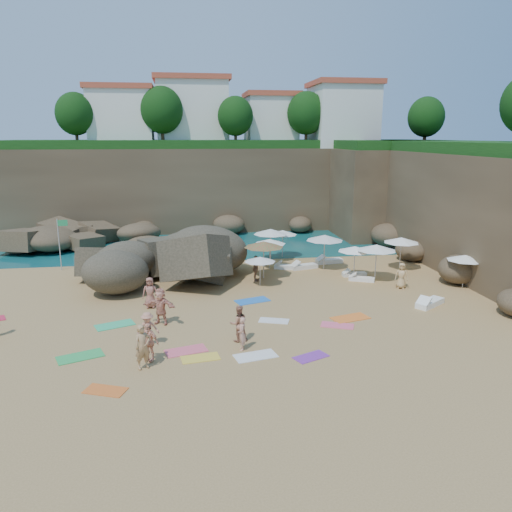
{
  "coord_description": "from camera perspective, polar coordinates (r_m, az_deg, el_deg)",
  "views": [
    {
      "loc": [
        -2.42,
        -26.46,
        9.2
      ],
      "look_at": [
        2.0,
        3.0,
        2.0
      ],
      "focal_mm": 35.0,
      "sensor_mm": 36.0,
      "label": 1
    }
  ],
  "objects": [
    {
      "name": "person_lie_2",
      "position": [
        28.08,
        -11.95,
        -5.36
      ],
      "size": [
        0.86,
        1.7,
        0.45
      ],
      "primitive_type": "imported",
      "rotation": [
        0.0,
        0.0,
        -0.02
      ],
      "color": "#A16150",
      "rests_on": "ground"
    },
    {
      "name": "ground",
      "position": [
        28.12,
        -3.14,
        -5.53
      ],
      "size": [
        120.0,
        120.0,
        0.0
      ],
      "primitive_type": "plane",
      "color": "tan",
      "rests_on": "ground"
    },
    {
      "name": "parasol_6",
      "position": [
        32.69,
        0.88,
        1.34
      ],
      "size": [
        2.61,
        2.61,
        2.47
      ],
      "color": "silver",
      "rests_on": "ground"
    },
    {
      "name": "towel_10",
      "position": [
        26.46,
        10.72,
        -6.97
      ],
      "size": [
        2.15,
        1.47,
        0.03
      ],
      "primitive_type": "cube",
      "rotation": [
        0.0,
        0.0,
        0.27
      ],
      "color": "orange",
      "rests_on": "ground"
    },
    {
      "name": "parasol_1",
      "position": [
        35.06,
        1.58,
        1.67
      ],
      "size": [
        2.26,
        2.26,
        2.14
      ],
      "color": "silver",
      "rests_on": "ground"
    },
    {
      "name": "towel_3",
      "position": [
        22.99,
        -19.45,
        -10.78
      ],
      "size": [
        2.11,
        1.57,
        0.03
      ],
      "primitive_type": "cube",
      "rotation": [
        0.0,
        0.0,
        0.38
      ],
      "color": "green",
      "rests_on": "ground"
    },
    {
      "name": "towel_11",
      "position": [
        26.06,
        -15.84,
        -7.59
      ],
      "size": [
        2.09,
        1.57,
        0.03
      ],
      "primitive_type": "cube",
      "rotation": [
        0.0,
        0.0,
        0.38
      ],
      "color": "#34B976",
      "rests_on": "ground"
    },
    {
      "name": "person_stand_4",
      "position": [
        32.03,
        16.29,
        -2.17
      ],
      "size": [
        0.89,
        0.72,
        1.61
      ],
      "primitive_type": "imported",
      "rotation": [
        0.0,
        0.0,
        -0.43
      ],
      "color": "tan",
      "rests_on": "ground"
    },
    {
      "name": "parasol_4",
      "position": [
        33.4,
        11.25,
        0.8
      ],
      "size": [
        2.26,
        2.26,
        2.14
      ],
      "color": "silver",
      "rests_on": "ground"
    },
    {
      "name": "parasol_11",
      "position": [
        33.18,
        22.8,
        -0.19
      ],
      "size": [
        2.2,
        2.2,
        2.08
      ],
      "color": "silver",
      "rests_on": "ground"
    },
    {
      "name": "lounger_5",
      "position": [
        29.43,
        19.26,
        -5.09
      ],
      "size": [
        2.07,
        1.71,
        0.32
      ],
      "primitive_type": "cube",
      "rotation": [
        0.0,
        0.0,
        0.6
      ],
      "color": "white",
      "rests_on": "ground"
    },
    {
      "name": "person_lie_3",
      "position": [
        25.6,
        -10.8,
        -7.14
      ],
      "size": [
        2.33,
        2.39,
        0.49
      ],
      "primitive_type": "imported",
      "rotation": [
        0.0,
        0.0,
        -0.43
      ],
      "color": "tan",
      "rests_on": "ground"
    },
    {
      "name": "parasol_3",
      "position": [
        36.2,
        16.28,
        1.76
      ],
      "size": [
        2.45,
        2.45,
        2.31
      ],
      "color": "silver",
      "rests_on": "ground"
    },
    {
      "name": "parasol_0",
      "position": [
        37.18,
        1.69,
        2.8
      ],
      "size": [
        2.59,
        2.59,
        2.45
      ],
      "color": "silver",
      "rests_on": "ground"
    },
    {
      "name": "person_stand_1",
      "position": [
        22.98,
        -2.0,
        -7.71
      ],
      "size": [
        0.92,
        0.77,
        1.72
      ],
      "primitive_type": "imported",
      "rotation": [
        0.0,
        0.0,
        3.29
      ],
      "color": "#AC7056",
      "rests_on": "ground"
    },
    {
      "name": "lounger_2",
      "position": [
        34.2,
        11.17,
        -2.07
      ],
      "size": [
        1.6,
        0.56,
        0.25
      ],
      "primitive_type": "cube",
      "rotation": [
        0.0,
        0.0,
        -0.02
      ],
      "color": "white",
      "rests_on": "ground"
    },
    {
      "name": "cliff_back",
      "position": [
        51.91,
        -3.64,
        7.81
      ],
      "size": [
        44.0,
        8.0,
        8.0
      ],
      "primitive_type": "cube",
      "color": "brown",
      "rests_on": "ground"
    },
    {
      "name": "person_lie_4",
      "position": [
        21.14,
        -12.72,
        -11.9
      ],
      "size": [
        1.46,
        1.94,
        0.44
      ],
      "primitive_type": "imported",
      "rotation": [
        0.0,
        0.0,
        0.49
      ],
      "color": "tan",
      "rests_on": "ground"
    },
    {
      "name": "parasol_8",
      "position": [
        35.15,
        7.85,
        2.08
      ],
      "size": [
        2.61,
        2.61,
        2.47
      ],
      "color": "silver",
      "rests_on": "ground"
    },
    {
      "name": "person_lie_1",
      "position": [
        21.76,
        -12.08,
        -11.17
      ],
      "size": [
        1.72,
        1.91,
        0.4
      ],
      "primitive_type": "imported",
      "rotation": [
        0.0,
        0.0,
        -0.59
      ],
      "color": "#EEA787",
      "rests_on": "ground"
    },
    {
      "name": "cliff_right",
      "position": [
        40.91,
        23.23,
        5.19
      ],
      "size": [
        8.0,
        30.0,
        8.0
      ],
      "primitive_type": "cube",
      "color": "brown",
      "rests_on": "ground"
    },
    {
      "name": "rock_outcrop",
      "position": [
        33.23,
        -11.85,
        -2.79
      ],
      "size": [
        9.82,
        8.37,
        3.36
      ],
      "primitive_type": null,
      "rotation": [
        0.0,
        0.0,
        -0.28
      ],
      "color": "brown",
      "rests_on": "ground"
    },
    {
      "name": "towel_9",
      "position": [
        25.37,
        9.28,
        -7.83
      ],
      "size": [
        1.8,
        1.37,
        0.03
      ],
      "primitive_type": "cube",
      "rotation": [
        0.0,
        0.0,
        -0.4
      ],
      "color": "#F45E7B",
      "rests_on": "ground"
    },
    {
      "name": "lounger_0",
      "position": [
        35.58,
        5.51,
        -1.21
      ],
      "size": [
        2.04,
        1.12,
        0.3
      ],
      "primitive_type": "cube",
      "rotation": [
        0.0,
        0.0,
        0.26
      ],
      "color": "white",
      "rests_on": "ground"
    },
    {
      "name": "flag_pole",
      "position": [
        37.14,
        -21.45,
        1.97
      ],
      "size": [
        0.71,
        0.13,
        3.65
      ],
      "color": "silver",
      "rests_on": "ground"
    },
    {
      "name": "parasol_7",
      "position": [
        32.98,
        13.62,
        0.94
      ],
      "size": [
        2.54,
        2.54,
        2.4
      ],
      "color": "silver",
      "rests_on": "ground"
    },
    {
      "name": "towel_6",
      "position": [
        21.84,
        6.29,
        -11.38
      ],
      "size": [
        1.68,
        1.3,
        0.03
      ],
      "primitive_type": "cube",
      "rotation": [
        0.0,
        0.0,
        0.42
      ],
      "color": "purple",
      "rests_on": "ground"
    },
    {
      "name": "parasol_5",
      "position": [
        31.02,
        0.47,
        -0.38
      ],
      "size": [
        1.97,
        1.97,
        1.87
      ],
      "color": "silver",
      "rests_on": "ground"
    },
    {
      "name": "marina_masts",
      "position": [
        58.52,
        -22.56,
        6.48
      ],
      "size": [
        3.1,
        0.1,
        6.0
      ],
      "color": "white",
      "rests_on": "ground"
    },
    {
      "name": "person_stand_6",
      "position": [
        22.13,
        -1.63,
        -8.87
      ],
      "size": [
        0.38,
        0.56,
        1.5
      ],
      "primitive_type": "imported",
      "rotation": [
        0.0,
        0.0,
        4.67
      ],
      "color": "tan",
      "rests_on": "ground"
    },
    {
      "name": "person_stand_3",
      "position": [
        32.28,
        -0.04,
        -1.43
      ],
      "size": [
        0.52,
        1.02,
        1.68
      ],
      "primitive_type": "imported",
      "rotation": [
        0.0,
        0.0,
        1.45
      ],
      "color": "#8B6045",
      "rests_on": "ground"
    },
    {
      "name": "clifftop_trees",
      "position": [
        46.59,
        0.38,
        16.12
      ],
      "size": [
        35.6,
        23.82,
        4.4
      ],
      "color": "#11380F",
      "rests_on": "ground"
    },
    {
      "name": "lounger_4",
      "position": [
        33.19,
        11.98,
        -2.58
      ],
      "size": [
        1.71,
        1.16,
        0.25
      ],
      "primitive_type": "cube",
      "rotation": [
        0.0,
        0.0,
        -0.42
      ],
      "color": "white",
      "rests_on": "ground"
    },
    {
      "name": "towel_13",
      "position": [
        21.78,
        -0.05,
        -11.35
      ],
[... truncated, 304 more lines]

